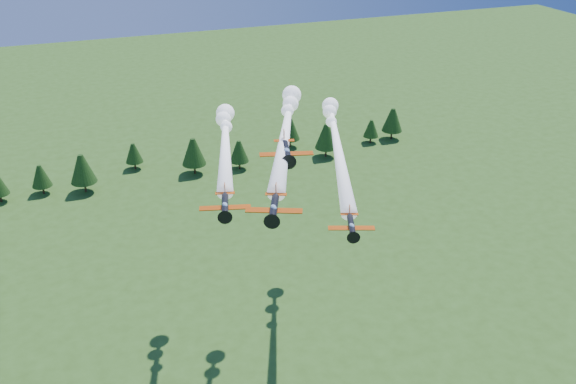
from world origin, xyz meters
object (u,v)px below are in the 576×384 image
object	(u,v)px
plane_right	(336,141)
plane_slot	(286,151)
plane_lead	(286,128)
plane_left	(225,140)

from	to	relation	value
plane_right	plane_slot	world-z (taller)	plane_slot
plane_lead	plane_slot	size ratio (longest dim) A/B	5.12
plane_lead	plane_slot	distance (m)	10.90
plane_left	plane_slot	size ratio (longest dim) A/B	4.70
plane_lead	plane_slot	world-z (taller)	plane_slot
plane_right	plane_slot	bearing A→B (deg)	-111.95
plane_left	plane_lead	bearing A→B (deg)	-31.12
plane_lead	plane_right	bearing A→B (deg)	56.51
plane_right	plane_left	bearing A→B (deg)	-159.56
plane_left	plane_right	world-z (taller)	plane_left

